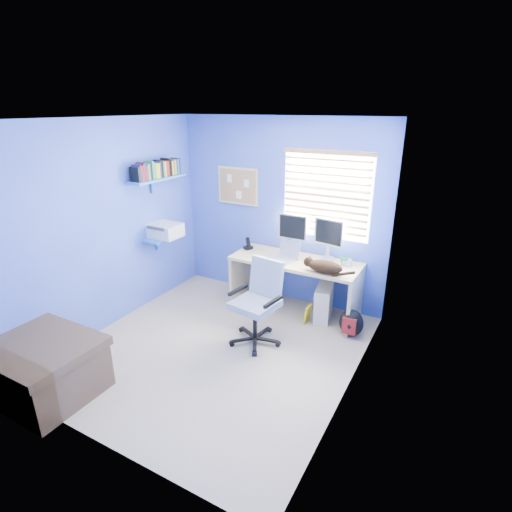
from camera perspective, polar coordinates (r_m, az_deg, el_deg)
The scene contains 23 objects.
floor at distance 4.72m, azimuth -5.54°, elevation -13.05°, with size 3.00×3.20×0.00m, color tan.
ceiling at distance 3.93m, azimuth -6.86°, elevation 18.93°, with size 3.00×3.20×0.00m, color white.
wall_back at distance 5.49m, azimuth 3.41°, elevation 6.29°, with size 3.00×0.01×2.50m, color #3D53C4.
wall_front at distance 3.09m, azimuth -23.28°, elevation -7.28°, with size 3.00×0.01×2.50m, color #3D53C4.
wall_left at distance 5.13m, azimuth -20.12°, elevation 4.02°, with size 0.01×3.20×2.50m, color #3D53C4.
wall_right at distance 3.57m, azimuth 14.16°, elevation -2.41°, with size 0.01×3.20×2.50m, color #3D53C4.
desk at distance 5.33m, azimuth 5.53°, elevation -4.28°, with size 1.67×0.65×0.74m, color #D6BE7B.
laptop at distance 5.15m, azimuth 3.91°, elevation 0.66°, with size 0.33×0.26×0.22m, color silver.
monitor_left at distance 5.34m, azimuth 5.31°, elevation 3.17°, with size 0.40×0.12×0.54m, color silver.
monitor_right at distance 5.18m, azimuth 10.35°, elevation 2.35°, with size 0.40×0.12×0.54m, color silver.
phone at distance 5.52m, azimuth -1.12°, elevation 1.83°, with size 0.09×0.11×0.17m, color black.
mug at distance 5.11m, azimuth 12.48°, elevation -0.69°, with size 0.10×0.09×0.10m, color #1C8052.
cd_spindle at distance 5.12m, azimuth 12.81°, elevation -0.87°, with size 0.13×0.13×0.07m, color silver.
cat at distance 4.82m, azimuth 9.84°, elevation -1.52°, with size 0.42×0.22×0.15m, color black.
tower_pc at distance 5.27m, azimuth 9.64°, elevation -6.57°, with size 0.19×0.44×0.45m, color beige.
drawer_boxes at distance 5.69m, azimuth 1.38°, elevation -5.13°, with size 0.35×0.28×0.27m, color tan.
yellow_book at distance 5.19m, azimuth 7.35°, elevation -8.18°, with size 0.03×0.17×0.24m, color yellow.
backpack at distance 4.98m, azimuth 13.45°, elevation -9.25°, with size 0.29×0.22×0.35m, color black.
bed_corner at distance 4.49m, azimuth -28.71°, elevation -13.56°, with size 1.13×0.81×0.54m, color #4C3A2A.
office_chair at distance 4.66m, azimuth 0.24°, elevation -8.11°, with size 0.64×0.64×0.98m.
window_blinds at distance 5.15m, azimuth 9.94°, elevation 8.50°, with size 1.15×0.05×1.10m.
corkboard at distance 5.70m, azimuth -2.60°, elevation 9.95°, with size 0.64×0.02×0.52m.
wall_shelves at distance 5.49m, azimuth -13.51°, elevation 7.74°, with size 0.42×0.90×1.05m.
Camera 1 is at (2.26, -3.21, 2.61)m, focal length 28.00 mm.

